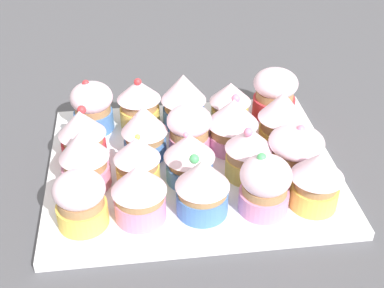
{
  "coord_description": "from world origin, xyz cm",
  "views": [
    {
      "loc": [
        52.61,
        -6.68,
        41.47
      ],
      "look_at": [
        0.0,
        0.0,
        4.2
      ],
      "focal_mm": 48.55,
      "sensor_mm": 36.0,
      "label": 1
    }
  ],
  "objects_px": {
    "cupcake_8": "(187,99)",
    "cupcake_13": "(233,123)",
    "cupcake_16": "(275,92)",
    "cupcake_2": "(84,157)",
    "cupcake_3": "(81,200)",
    "cupcake_5": "(144,130)",
    "cupcake_7": "(139,191)",
    "cupcake_12": "(230,101)",
    "cupcake_6": "(137,161)",
    "cupcake_17": "(281,117)",
    "cupcake_14": "(248,151)",
    "cupcake_9": "(190,129)",
    "cupcake_0": "(92,106)",
    "cupcake_11": "(200,186)",
    "cupcake_18": "(295,152)",
    "cupcake_4": "(139,102)",
    "cupcake_15": "(265,185)",
    "cupcake_19": "(317,178)",
    "baking_tray": "(192,167)",
    "cupcake_1": "(82,134)",
    "cupcake_10": "(189,156)"
  },
  "relations": [
    {
      "from": "cupcake_0",
      "to": "cupcake_3",
      "type": "bearing_deg",
      "value": -2.15
    },
    {
      "from": "cupcake_16",
      "to": "cupcake_18",
      "type": "distance_m",
      "value": 0.14
    },
    {
      "from": "baking_tray",
      "to": "cupcake_5",
      "type": "relative_size",
      "value": 4.94
    },
    {
      "from": "cupcake_2",
      "to": "cupcake_3",
      "type": "xyz_separation_m",
      "value": [
        0.07,
        -0.0,
        -0.01
      ]
    },
    {
      "from": "cupcake_5",
      "to": "cupcake_8",
      "type": "height_order",
      "value": "cupcake_8"
    },
    {
      "from": "cupcake_9",
      "to": "cupcake_0",
      "type": "bearing_deg",
      "value": -119.31
    },
    {
      "from": "cupcake_13",
      "to": "cupcake_6",
      "type": "bearing_deg",
      "value": -63.68
    },
    {
      "from": "cupcake_14",
      "to": "cupcake_9",
      "type": "bearing_deg",
      "value": -132.85
    },
    {
      "from": "baking_tray",
      "to": "cupcake_4",
      "type": "xyz_separation_m",
      "value": [
        -0.1,
        -0.06,
        0.04
      ]
    },
    {
      "from": "cupcake_5",
      "to": "cupcake_9",
      "type": "distance_m",
      "value": 0.06
    },
    {
      "from": "cupcake_7",
      "to": "cupcake_12",
      "type": "bearing_deg",
      "value": 143.75
    },
    {
      "from": "cupcake_3",
      "to": "cupcake_19",
      "type": "height_order",
      "value": "cupcake_19"
    },
    {
      "from": "cupcake_10",
      "to": "cupcake_15",
      "type": "bearing_deg",
      "value": 50.09
    },
    {
      "from": "cupcake_13",
      "to": "cupcake_17",
      "type": "height_order",
      "value": "same"
    },
    {
      "from": "cupcake_5",
      "to": "cupcake_7",
      "type": "height_order",
      "value": "cupcake_5"
    },
    {
      "from": "cupcake_4",
      "to": "cupcake_9",
      "type": "height_order",
      "value": "cupcake_4"
    },
    {
      "from": "cupcake_8",
      "to": "cupcake_19",
      "type": "height_order",
      "value": "cupcake_8"
    },
    {
      "from": "cupcake_9",
      "to": "cupcake_17",
      "type": "xyz_separation_m",
      "value": [
        -0.0,
        0.12,
        0.01
      ]
    },
    {
      "from": "cupcake_3",
      "to": "cupcake_14",
      "type": "xyz_separation_m",
      "value": [
        -0.06,
        0.2,
        0.0
      ]
    },
    {
      "from": "cupcake_6",
      "to": "cupcake_17",
      "type": "xyz_separation_m",
      "value": [
        -0.06,
        0.19,
        0.01
      ]
    },
    {
      "from": "cupcake_4",
      "to": "cupcake_14",
      "type": "xyz_separation_m",
      "value": [
        0.13,
        0.13,
        -0.0
      ]
    },
    {
      "from": "baking_tray",
      "to": "cupcake_19",
      "type": "height_order",
      "value": "cupcake_19"
    },
    {
      "from": "cupcake_3",
      "to": "cupcake_6",
      "type": "distance_m",
      "value": 0.09
    },
    {
      "from": "cupcake_5",
      "to": "cupcake_14",
      "type": "relative_size",
      "value": 1.01
    },
    {
      "from": "cupcake_0",
      "to": "cupcake_5",
      "type": "relative_size",
      "value": 1.0
    },
    {
      "from": "cupcake_8",
      "to": "cupcake_13",
      "type": "xyz_separation_m",
      "value": [
        0.06,
        0.05,
        -0.0
      ]
    },
    {
      "from": "cupcake_4",
      "to": "cupcake_9",
      "type": "relative_size",
      "value": 1.12
    },
    {
      "from": "cupcake_2",
      "to": "cupcake_4",
      "type": "height_order",
      "value": "cupcake_2"
    },
    {
      "from": "cupcake_8",
      "to": "cupcake_1",
      "type": "bearing_deg",
      "value": -65.96
    },
    {
      "from": "cupcake_12",
      "to": "cupcake_18",
      "type": "xyz_separation_m",
      "value": [
        0.13,
        0.06,
        0.0
      ]
    },
    {
      "from": "cupcake_3",
      "to": "cupcake_11",
      "type": "xyz_separation_m",
      "value": [
        -0.0,
        0.13,
        0.0
      ]
    },
    {
      "from": "cupcake_11",
      "to": "cupcake_15",
      "type": "distance_m",
      "value": 0.07
    },
    {
      "from": "cupcake_0",
      "to": "cupcake_1",
      "type": "bearing_deg",
      "value": -8.83
    },
    {
      "from": "cupcake_14",
      "to": "cupcake_16",
      "type": "relative_size",
      "value": 1.02
    },
    {
      "from": "cupcake_16",
      "to": "cupcake_14",
      "type": "bearing_deg",
      "value": -26.72
    },
    {
      "from": "cupcake_8",
      "to": "cupcake_11",
      "type": "distance_m",
      "value": 0.18
    },
    {
      "from": "cupcake_5",
      "to": "cupcake_15",
      "type": "relative_size",
      "value": 0.99
    },
    {
      "from": "cupcake_11",
      "to": "cupcake_15",
      "type": "bearing_deg",
      "value": 86.43
    },
    {
      "from": "cupcake_7",
      "to": "cupcake_13",
      "type": "relative_size",
      "value": 0.93
    },
    {
      "from": "cupcake_0",
      "to": "cupcake_8",
      "type": "bearing_deg",
      "value": 87.76
    },
    {
      "from": "cupcake_8",
      "to": "cupcake_11",
      "type": "height_order",
      "value": "cupcake_8"
    },
    {
      "from": "cupcake_4",
      "to": "cupcake_6",
      "type": "distance_m",
      "value": 0.13
    },
    {
      "from": "baking_tray",
      "to": "cupcake_5",
      "type": "height_order",
      "value": "cupcake_5"
    },
    {
      "from": "cupcake_4",
      "to": "cupcake_8",
      "type": "bearing_deg",
      "value": 83.61
    },
    {
      "from": "cupcake_10",
      "to": "cupcake_15",
      "type": "relative_size",
      "value": 0.92
    },
    {
      "from": "cupcake_13",
      "to": "cupcake_16",
      "type": "distance_m",
      "value": 0.11
    },
    {
      "from": "cupcake_8",
      "to": "cupcake_16",
      "type": "distance_m",
      "value": 0.13
    },
    {
      "from": "cupcake_6",
      "to": "cupcake_11",
      "type": "xyz_separation_m",
      "value": [
        0.06,
        0.07,
        0.0
      ]
    },
    {
      "from": "cupcake_9",
      "to": "cupcake_13",
      "type": "bearing_deg",
      "value": 91.26
    },
    {
      "from": "cupcake_9",
      "to": "cupcake_15",
      "type": "bearing_deg",
      "value": 29.19
    }
  ]
}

